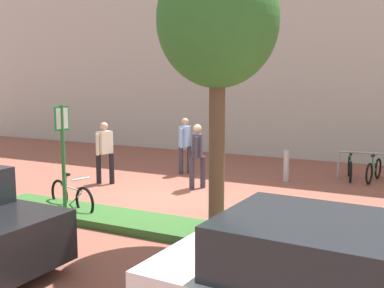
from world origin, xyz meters
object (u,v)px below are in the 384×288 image
at_px(bike_at_sign, 72,197).
at_px(person_casual_tan, 105,149).
at_px(person_suited_navy, 197,152).
at_px(tree_sidewalk, 218,23).
at_px(person_shirt_white, 185,142).
at_px(parking_sign_post, 63,144).
at_px(bollard_steel, 286,166).

height_order(bike_at_sign, person_casual_tan, person_casual_tan).
bearing_deg(person_suited_navy, bike_at_sign, -113.52).
bearing_deg(tree_sidewalk, person_shirt_white, 122.92).
xyz_separation_m(parking_sign_post, person_shirt_white, (0.27, 5.06, -0.57)).
height_order(parking_sign_post, person_suited_navy, parking_sign_post).
relative_size(bike_at_sign, person_shirt_white, 0.94).
bearing_deg(parking_sign_post, bike_at_sign, 79.26).
bearing_deg(bollard_steel, person_shirt_white, -173.79).
relative_size(tree_sidewalk, person_shirt_white, 2.93).
bearing_deg(tree_sidewalk, parking_sign_post, 178.71).
bearing_deg(tree_sidewalk, bollard_steel, 92.68).
bearing_deg(person_casual_tan, person_shirt_white, 58.55).
relative_size(bike_at_sign, bollard_steel, 1.80).
relative_size(bike_at_sign, person_suited_navy, 0.94).
distance_m(tree_sidewalk, bollard_steel, 6.44).
height_order(tree_sidewalk, bike_at_sign, tree_sidewalk).
height_order(person_shirt_white, person_suited_navy, same).
height_order(bollard_steel, person_shirt_white, person_shirt_white).
distance_m(bollard_steel, person_casual_tan, 5.14).
height_order(parking_sign_post, person_shirt_white, parking_sign_post).
relative_size(parking_sign_post, bollard_steel, 2.63).
relative_size(tree_sidewalk, person_suited_navy, 2.93).
bearing_deg(person_casual_tan, tree_sidewalk, -32.00).
height_order(bike_at_sign, bollard_steel, bollard_steel).
bearing_deg(person_shirt_white, person_suited_navy, -52.81).
xyz_separation_m(person_shirt_white, person_casual_tan, (-1.35, -2.21, 0.00)).
xyz_separation_m(tree_sidewalk, person_shirt_white, (-3.33, 5.14, -2.86)).
distance_m(tree_sidewalk, bike_at_sign, 5.00).
xyz_separation_m(tree_sidewalk, person_casual_tan, (-4.68, 2.93, -2.86)).
height_order(bollard_steel, person_casual_tan, person_casual_tan).
relative_size(tree_sidewalk, parking_sign_post, 2.13).
relative_size(tree_sidewalk, person_casual_tan, 2.93).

